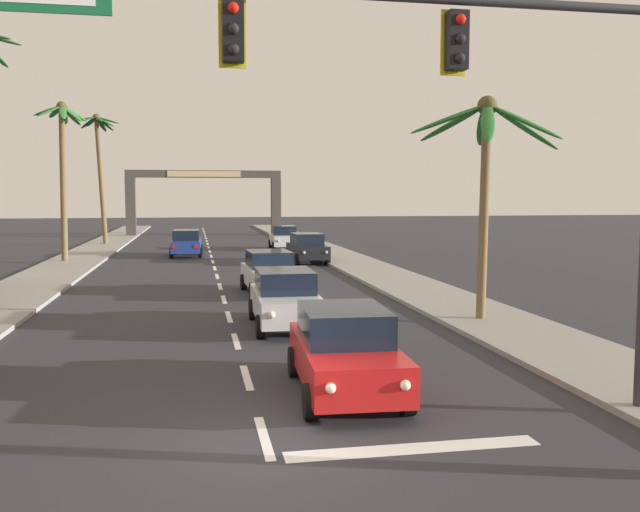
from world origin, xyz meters
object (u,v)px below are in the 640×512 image
Objects in this scene: sedan_third_in_queue at (285,298)px; sedan_parked_mid_kerb at (284,237)px; palm_left_third at (63,152)px; palm_right_second at (486,151)px; palm_left_farthest at (99,154)px; town_gateway_arch at (205,193)px; sedan_lead_at_stop_bar at (345,350)px; sedan_oncoming_far at (186,243)px; traffic_signal_mast at (466,94)px; sedan_parked_nearest_kerb at (307,248)px; sedan_fifth_in_queue at (269,272)px.

sedan_third_in_queue and sedan_parked_mid_kerb have the same top height.
palm_right_second is (15.79, -21.49, -1.14)m from palm_left_third.
sedan_parked_mid_kerb is 0.45× the size of palm_left_farthest.
sedan_third_in_queue is 0.66× the size of palm_right_second.
palm_right_second is at bearing -80.76° from town_gateway_arch.
sedan_lead_at_stop_bar is at bearing -70.22° from palm_left_third.
sedan_lead_at_stop_bar is 43.23m from palm_left_farthest.
sedan_oncoming_far is at bearing 97.26° from sedan_third_in_queue.
traffic_signal_mast reaches higher than sedan_parked_nearest_kerb.
palm_right_second is at bearing -66.09° from palm_left_farthest.
sedan_parked_mid_kerb is at bearing 94.50° from palm_right_second.
sedan_lead_at_stop_bar and sedan_fifth_in_queue have the same top height.
sedan_lead_at_stop_bar and sedan_oncoming_far have the same top height.
traffic_signal_mast reaches higher than sedan_parked_mid_kerb.
sedan_third_in_queue is at bearing -65.07° from palm_left_third.
sedan_lead_at_stop_bar is at bearing -87.92° from sedan_third_in_queue.
sedan_parked_nearest_kerb is (6.87, -5.36, 0.00)m from sedan_oncoming_far.
sedan_parked_mid_kerb is 0.31× the size of town_gateway_arch.
traffic_signal_mast reaches higher than sedan_fifth_in_queue.
sedan_fifth_in_queue is at bearing 87.56° from sedan_third_in_queue.
traffic_signal_mast is 9.61m from palm_right_second.
sedan_oncoming_far is at bearing 101.02° from sedan_fifth_in_queue.
sedan_oncoming_far is 8.71m from sedan_parked_nearest_kerb.
sedan_fifth_in_queue is 12.44m from sedan_parked_nearest_kerb.
palm_left_third is at bearing -155.47° from sedan_oncoming_far.
sedan_parked_nearest_kerb is at bearing -50.01° from palm_left_farthest.
palm_right_second reaches higher than sedan_parked_mid_kerb.
sedan_parked_mid_kerb is 0.49× the size of palm_left_third.
palm_left_farthest is at bearing 89.14° from palm_left_third.
palm_left_farthest is (-13.32, 6.25, 6.11)m from sedan_parked_mid_kerb.
sedan_fifth_in_queue is at bearing 128.10° from palm_right_second.
sedan_fifth_in_queue and sedan_parked_nearest_kerb have the same top height.
traffic_signal_mast is 2.50× the size of sedan_fifth_in_queue.
sedan_third_in_queue is 46.08m from town_gateway_arch.
sedan_fifth_in_queue is 1.01× the size of sedan_parked_mid_kerb.
sedan_lead_at_stop_bar is at bearing -83.88° from sedan_oncoming_far.
traffic_signal_mast is 1.66× the size of palm_right_second.
sedan_third_in_queue is at bearing -92.44° from sedan_fifth_in_queue.
sedan_fifth_in_queue is 0.66× the size of palm_right_second.
sedan_oncoming_far is (-3.33, 31.03, 0.00)m from sedan_lead_at_stop_bar.
palm_left_farthest is (-13.40, 15.97, 6.11)m from sedan_parked_nearest_kerb.
sedan_lead_at_stop_bar is 25.92m from sedan_parked_nearest_kerb.
sedan_third_in_queue is 6.88m from sedan_fifth_in_queue.
sedan_lead_at_stop_bar is 0.66× the size of palm_right_second.
sedan_parked_mid_kerb is at bearing -25.15° from palm_left_farthest.
traffic_signal_mast is 1.24× the size of palm_left_third.
sedan_lead_at_stop_bar is at bearing -95.59° from sedan_parked_mid_kerb.
palm_right_second is (2.19, -19.20, 4.31)m from sedan_parked_nearest_kerb.
sedan_lead_at_stop_bar is 0.50× the size of palm_left_third.
palm_left_third is at bearing 126.32° from palm_right_second.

